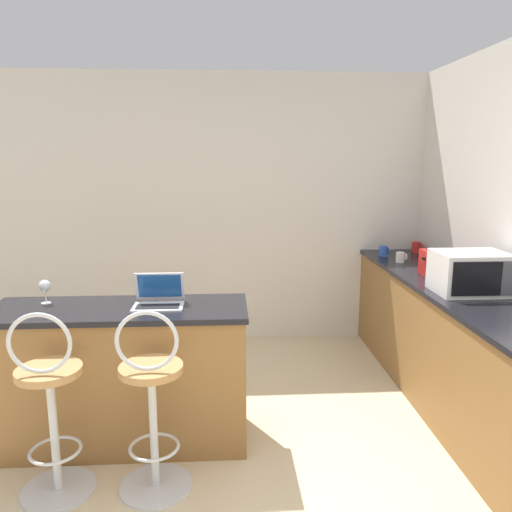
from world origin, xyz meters
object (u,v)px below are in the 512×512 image
at_px(toaster, 438,263).
at_px(wine_glass_tall, 45,287).
at_px(mug_white, 401,257).
at_px(microwave, 470,273).
at_px(mug_red, 416,247).
at_px(bar_stool_far, 152,405).
at_px(laptop, 159,297).
at_px(mug_blue, 383,251).
at_px(bar_stool_near, 51,408).

relative_size(toaster, wine_glass_tall, 1.67).
bearing_deg(mug_white, microwave, -83.77).
relative_size(microwave, mug_red, 4.43).
bearing_deg(bar_stool_far, laptop, 91.75).
relative_size(bar_stool_far, microwave, 2.27).
bearing_deg(mug_white, wine_glass_tall, -157.31).
height_order(mug_blue, mug_white, mug_blue).
bearing_deg(mug_blue, microwave, -82.39).
xyz_separation_m(bar_stool_far, mug_white, (1.94, 1.73, 0.44)).
bearing_deg(toaster, bar_stool_near, -154.86).
relative_size(bar_stool_near, mug_red, 10.06).
distance_m(laptop, wine_glass_tall, 0.72).
bearing_deg(bar_stool_near, laptop, 45.96).
relative_size(laptop, mug_blue, 3.08).
relative_size(mug_blue, mug_white, 1.08).
relative_size(bar_stool_near, bar_stool_far, 1.00).
bearing_deg(bar_stool_far, toaster, 30.55).
xyz_separation_m(bar_stool_near, toaster, (2.58, 1.21, 0.50)).
bearing_deg(mug_blue, mug_white, -77.50).
bearing_deg(bar_stool_near, wine_glass_tall, 108.36).
xyz_separation_m(bar_stool_far, laptop, (-0.02, 0.53, 0.45)).
distance_m(bar_stool_near, toaster, 2.90).
xyz_separation_m(bar_stool_near, mug_red, (2.79, 2.19, 0.45)).
height_order(mug_blue, mug_red, mug_red).
bearing_deg(bar_stool_far, mug_blue, 47.11).
height_order(bar_stool_far, mug_blue, bar_stool_far).
bearing_deg(wine_glass_tall, bar_stool_near, -71.64).
bearing_deg(microwave, toaster, 89.73).
relative_size(microwave, toaster, 1.83).
bearing_deg(mug_white, mug_red, 55.30).
height_order(laptop, mug_white, laptop).
distance_m(laptop, toaster, 2.18).
bearing_deg(mug_red, wine_glass_tall, -152.20).
bearing_deg(toaster, mug_blue, 102.45).
distance_m(laptop, microwave, 2.08).
bearing_deg(bar_stool_far, mug_red, 44.16).
bearing_deg(wine_glass_tall, toaster, 12.10).
distance_m(microwave, toaster, 0.51).
xyz_separation_m(toaster, mug_blue, (-0.18, 0.81, -0.05)).
bearing_deg(mug_blue, laptop, -141.81).
distance_m(toaster, mug_blue, 0.83).
bearing_deg(toaster, bar_stool_far, -149.45).
xyz_separation_m(bar_stool_far, mug_red, (2.26, 2.19, 0.45)).
distance_m(bar_stool_far, toaster, 2.44).
height_order(laptop, mug_blue, laptop).
height_order(toaster, mug_white, toaster).
bearing_deg(toaster, wine_glass_tall, -167.90).
bearing_deg(toaster, microwave, -90.27).
distance_m(toaster, mug_white, 0.54).
distance_m(mug_blue, wine_glass_tall, 2.96).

